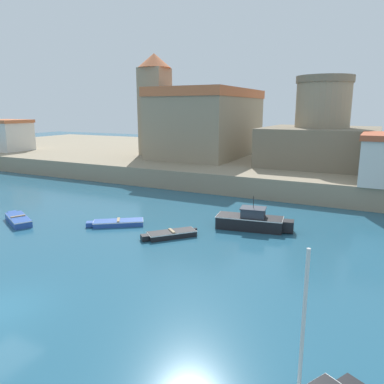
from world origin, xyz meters
name	(u,v)px	position (x,y,z in m)	size (l,w,h in m)	color
ground_plane	(1,309)	(0.00, 0.00, 0.00)	(200.00, 200.00, 0.00)	#235670
quay_seawall	(270,161)	(0.00, 45.43, 1.07)	(120.00, 40.00, 2.14)	gray
dinghy_black_0	(170,234)	(2.03, 11.79, 0.24)	(3.27, 3.51, 0.51)	black
dinghy_blue_1	(18,219)	(-10.52, 9.34, 0.28)	(4.22, 2.80, 0.60)	#284C9E
dinghy_blue_2	(117,223)	(-3.04, 12.30, 0.23)	(4.08, 3.29, 0.48)	#284C9E
motorboat_black_3	(252,221)	(6.57, 16.17, 0.63)	(5.81, 2.54, 2.56)	black
church	(203,120)	(-8.76, 39.93, 7.18)	(15.24, 18.31, 14.35)	gray
fortress	(321,137)	(8.00, 38.08, 5.46)	(13.08, 13.08, 10.46)	#796C57
harbor_shed_far_end	(7,135)	(-40.00, 31.41, 4.65)	(7.09, 5.71, 4.96)	silver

